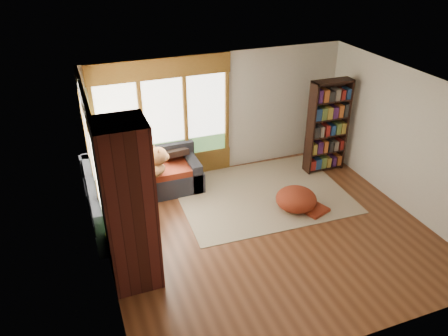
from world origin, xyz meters
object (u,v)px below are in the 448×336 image
object	(u,v)px
dog_brindle	(136,182)
brick_chimney	(129,208)
sectional_sofa	(139,190)
bookshelf	(328,127)
pouf	(296,199)
dog_tan	(147,167)
area_rug	(262,194)

from	to	relation	value
dog_brindle	brick_chimney	bearing A→B (deg)	174.39
sectional_sofa	bookshelf	xyz separation A→B (m)	(4.09, -0.04, 0.72)
pouf	dog_brindle	distance (m)	3.01
bookshelf	dog_tan	world-z (taller)	bookshelf
brick_chimney	pouf	xyz separation A→B (m)	(3.20, 0.83, -1.08)
area_rug	dog_brindle	size ratio (longest dim) A/B	4.06
area_rug	bookshelf	distance (m)	2.06
sectional_sofa	dog_tan	xyz separation A→B (m)	(0.20, -0.02, 0.48)
sectional_sofa	dog_tan	distance (m)	0.52
area_rug	bookshelf	bearing A→B (deg)	16.02
area_rug	pouf	world-z (taller)	pouf
area_rug	dog_tan	bearing A→B (deg)	166.71
brick_chimney	area_rug	bearing A→B (deg)	28.29
bookshelf	area_rug	bearing A→B (deg)	-163.98
sectional_sofa	dog_brindle	distance (m)	0.63
brick_chimney	dog_tan	xyz separation A→B (m)	(0.64, 2.03, -0.51)
dog_tan	dog_brindle	distance (m)	0.52
area_rug	dog_brindle	distance (m)	2.58
dog_brindle	bookshelf	bearing A→B (deg)	-78.10
brick_chimney	dog_brindle	world-z (taller)	brick_chimney
dog_tan	area_rug	bearing A→B (deg)	-23.80
bookshelf	pouf	distance (m)	1.96
dog_tan	brick_chimney	bearing A→B (deg)	-118.09
area_rug	bookshelf	size ratio (longest dim) A/B	1.62
dog_tan	dog_brindle	size ratio (longest dim) A/B	1.20
area_rug	dog_brindle	world-z (taller)	dog_brindle
brick_chimney	area_rug	distance (m)	3.45
pouf	dog_tan	size ratio (longest dim) A/B	0.80
dog_tan	dog_brindle	world-z (taller)	dog_tan
area_rug	bookshelf	world-z (taller)	bookshelf
pouf	dog_tan	xyz separation A→B (m)	(-2.56, 1.20, 0.56)
brick_chimney	bookshelf	size ratio (longest dim) A/B	1.28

